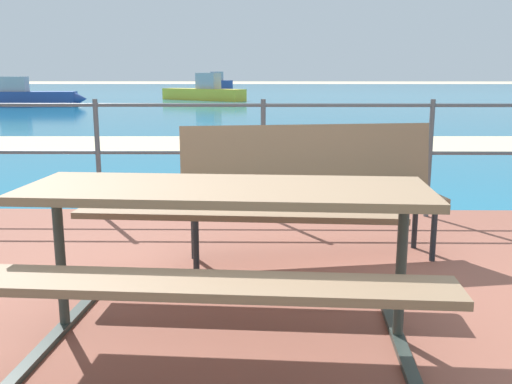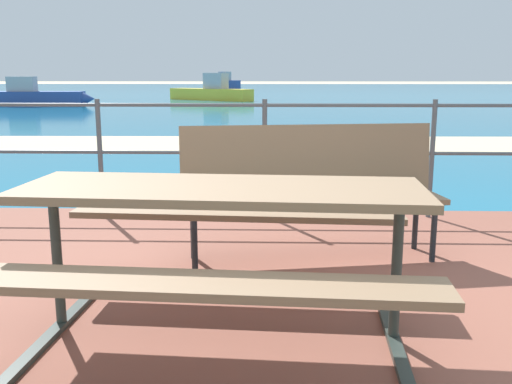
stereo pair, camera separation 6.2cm
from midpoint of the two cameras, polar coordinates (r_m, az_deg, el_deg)
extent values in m
plane|color=beige|center=(2.92, 0.74, -14.96)|extent=(240.00, 240.00, 0.00)
cube|color=brown|center=(2.91, 0.74, -14.43)|extent=(6.40, 5.20, 0.06)
cube|color=#196B8E|center=(42.63, 1.68, 9.95)|extent=(90.00, 90.00, 0.01)
cube|color=beige|center=(10.92, 1.49, 4.85)|extent=(54.04, 3.63, 0.01)
cube|color=#7A6047|center=(2.64, -2.86, 0.19)|extent=(1.92, 0.76, 0.04)
cube|color=#7A6047|center=(2.17, -4.93, -9.36)|extent=(1.90, 0.38, 0.04)
cube|color=#7A6047|center=(3.25, -1.41, -2.18)|extent=(1.90, 0.38, 0.04)
cylinder|color=#2D3833|center=(2.96, -18.89, -6.40)|extent=(0.05, 0.05, 0.72)
cube|color=#2D3833|center=(3.08, -18.45, -12.54)|extent=(0.15, 1.40, 0.03)
cylinder|color=#2D3833|center=(2.75, 14.64, -7.54)|extent=(0.05, 0.05, 0.72)
cube|color=#2D3833|center=(2.88, 14.27, -14.07)|extent=(0.15, 1.40, 0.03)
cube|color=#7A6047|center=(3.84, 6.22, -0.81)|extent=(1.81, 0.69, 0.04)
cube|color=#7A6047|center=(3.96, 5.68, 3.38)|extent=(1.76, 0.37, 0.47)
cylinder|color=#1E2328|center=(3.63, -5.75, -4.95)|extent=(0.04, 0.04, 0.42)
cylinder|color=#1E2328|center=(3.92, -5.92, -3.71)|extent=(0.04, 0.04, 0.42)
cylinder|color=#1E2328|center=(4.02, 17.93, -3.84)|extent=(0.04, 0.04, 0.42)
cylinder|color=#1E2328|center=(4.28, 16.21, -2.80)|extent=(0.04, 0.04, 0.42)
cylinder|color=#4C5156|center=(5.25, -15.13, 3.35)|extent=(0.04, 0.04, 1.05)
cylinder|color=#4C5156|center=(5.02, 1.22, 3.39)|extent=(0.04, 0.04, 1.05)
cylinder|color=#4C5156|center=(5.22, 17.65, 3.17)|extent=(0.04, 0.04, 1.05)
cylinder|color=#4C5156|center=(4.98, 1.25, 8.77)|extent=(5.90, 0.03, 0.03)
cylinder|color=#4C5156|center=(5.02, 1.22, 3.99)|extent=(5.90, 0.03, 0.03)
cube|color=#2D478C|center=(48.41, -3.30, 10.67)|extent=(2.81, 3.90, 0.87)
cube|color=#A5A8AD|center=(48.64, -3.13, 11.62)|extent=(1.06, 1.12, 0.73)
cone|color=#2D478C|center=(46.62, -4.70, 10.61)|extent=(0.92, 0.80, 0.78)
cube|color=#2D478C|center=(26.23, -21.71, 8.74)|extent=(4.46, 1.22, 0.62)
cube|color=#A5A8AD|center=(26.32, -22.51, 10.05)|extent=(1.16, 0.67, 0.62)
cone|color=#2D478C|center=(25.52, -16.45, 9.02)|extent=(0.54, 0.59, 0.56)
cube|color=yellow|center=(30.45, -4.57, 9.80)|extent=(4.71, 3.72, 0.60)
cube|color=#A5A8AD|center=(30.18, -4.04, 11.13)|extent=(1.38, 1.23, 0.81)
cone|color=yellow|center=(32.38, -8.34, 9.82)|extent=(0.72, 0.73, 0.54)
camera|label=1|loc=(0.03, -89.58, 0.09)|focal=39.60mm
camera|label=2|loc=(0.03, 90.42, -0.09)|focal=39.60mm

